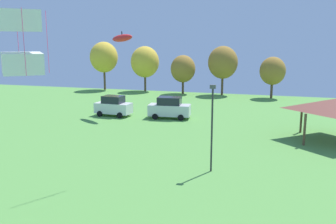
{
  "coord_description": "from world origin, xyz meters",
  "views": [
    {
      "loc": [
        4.71,
        2.11,
        8.12
      ],
      "look_at": [
        0.7,
        15.25,
        5.45
      ],
      "focal_mm": 38.0,
      "sensor_mm": 36.0,
      "label": 1
    }
  ],
  "objects_px": {
    "light_post_1": "(212,123)",
    "treeline_tree_0": "(104,57)",
    "parked_car_second_from_left": "(169,108)",
    "treeline_tree_2": "(183,69)",
    "treeline_tree_3": "(223,63)",
    "treeline_tree_4": "(273,71)",
    "kite_flying_7": "(122,38)",
    "park_pavilion": "(335,105)",
    "kite_flying_1": "(21,42)",
    "treeline_tree_1": "(145,62)",
    "parked_car_leftmost": "(113,106)"
  },
  "relations": [
    {
      "from": "light_post_1",
      "to": "treeline_tree_0",
      "type": "bearing_deg",
      "value": 125.84
    },
    {
      "from": "light_post_1",
      "to": "treeline_tree_2",
      "type": "xyz_separation_m",
      "value": [
        -10.77,
        34.14,
        0.84
      ]
    },
    {
      "from": "parked_car_leftmost",
      "to": "parked_car_second_from_left",
      "type": "xyz_separation_m",
      "value": [
        6.46,
        0.56,
        0.03
      ]
    },
    {
      "from": "light_post_1",
      "to": "treeline_tree_1",
      "type": "distance_m",
      "value": 39.66
    },
    {
      "from": "parked_car_second_from_left",
      "to": "treeline_tree_3",
      "type": "height_order",
      "value": "treeline_tree_3"
    },
    {
      "from": "light_post_1",
      "to": "parked_car_second_from_left",
      "type": "bearing_deg",
      "value": 115.97
    },
    {
      "from": "treeline_tree_2",
      "to": "treeline_tree_1",
      "type": "bearing_deg",
      "value": 169.78
    },
    {
      "from": "treeline_tree_2",
      "to": "treeline_tree_4",
      "type": "height_order",
      "value": "treeline_tree_2"
    },
    {
      "from": "treeline_tree_4",
      "to": "treeline_tree_0",
      "type": "bearing_deg",
      "value": 176.76
    },
    {
      "from": "treeline_tree_0",
      "to": "parked_car_leftmost",
      "type": "bearing_deg",
      "value": -60.77
    },
    {
      "from": "kite_flying_1",
      "to": "treeline_tree_3",
      "type": "xyz_separation_m",
      "value": [
        0.21,
        46.01,
        -3.03
      ]
    },
    {
      "from": "parked_car_second_from_left",
      "to": "treeline_tree_1",
      "type": "bearing_deg",
      "value": 111.3
    },
    {
      "from": "kite_flying_7",
      "to": "treeline_tree_4",
      "type": "height_order",
      "value": "kite_flying_7"
    },
    {
      "from": "kite_flying_1",
      "to": "parked_car_second_from_left",
      "type": "xyz_separation_m",
      "value": [
        -2.65,
        26.35,
        -6.99
      ]
    },
    {
      "from": "kite_flying_1",
      "to": "kite_flying_7",
      "type": "relative_size",
      "value": 0.62
    },
    {
      "from": "treeline_tree_4",
      "to": "treeline_tree_3",
      "type": "bearing_deg",
      "value": 170.57
    },
    {
      "from": "parked_car_leftmost",
      "to": "parked_car_second_from_left",
      "type": "relative_size",
      "value": 0.89
    },
    {
      "from": "parked_car_second_from_left",
      "to": "treeline_tree_2",
      "type": "bearing_deg",
      "value": 94.37
    },
    {
      "from": "parked_car_second_from_left",
      "to": "treeline_tree_4",
      "type": "distance_m",
      "value": 21.35
    },
    {
      "from": "parked_car_leftmost",
      "to": "parked_car_second_from_left",
      "type": "distance_m",
      "value": 6.49
    },
    {
      "from": "light_post_1",
      "to": "treeline_tree_3",
      "type": "xyz_separation_m",
      "value": [
        -4.44,
        34.64,
        1.93
      ]
    },
    {
      "from": "kite_flying_7",
      "to": "treeline_tree_2",
      "type": "height_order",
      "value": "kite_flying_7"
    },
    {
      "from": "park_pavilion",
      "to": "treeline_tree_2",
      "type": "bearing_deg",
      "value": 129.01
    },
    {
      "from": "treeline_tree_3",
      "to": "treeline_tree_4",
      "type": "relative_size",
      "value": 1.25
    },
    {
      "from": "kite_flying_1",
      "to": "treeline_tree_4",
      "type": "bearing_deg",
      "value": 80.12
    },
    {
      "from": "kite_flying_7",
      "to": "treeline_tree_0",
      "type": "height_order",
      "value": "kite_flying_7"
    },
    {
      "from": "light_post_1",
      "to": "kite_flying_7",
      "type": "bearing_deg",
      "value": 130.21
    },
    {
      "from": "parked_car_second_from_left",
      "to": "treeline_tree_0",
      "type": "xyz_separation_m",
      "value": [
        -17.97,
        20.0,
        4.52
      ]
    },
    {
      "from": "park_pavilion",
      "to": "light_post_1",
      "type": "distance_m",
      "value": 13.38
    },
    {
      "from": "parked_car_leftmost",
      "to": "treeline_tree_4",
      "type": "bearing_deg",
      "value": 51.27
    },
    {
      "from": "treeline_tree_0",
      "to": "treeline_tree_3",
      "type": "bearing_deg",
      "value": -0.95
    },
    {
      "from": "park_pavilion",
      "to": "treeline_tree_3",
      "type": "xyz_separation_m",
      "value": [
        -12.99,
        24.34,
        2.05
      ]
    },
    {
      "from": "parked_car_leftmost",
      "to": "treeline_tree_4",
      "type": "xyz_separation_m",
      "value": [
        16.9,
        18.96,
        2.93
      ]
    },
    {
      "from": "parked_car_leftmost",
      "to": "park_pavilion",
      "type": "relative_size",
      "value": 0.66
    },
    {
      "from": "treeline_tree_2",
      "to": "treeline_tree_3",
      "type": "height_order",
      "value": "treeline_tree_3"
    },
    {
      "from": "parked_car_second_from_left",
      "to": "kite_flying_7",
      "type": "bearing_deg",
      "value": 172.04
    },
    {
      "from": "parked_car_second_from_left",
      "to": "treeline_tree_4",
      "type": "height_order",
      "value": "treeline_tree_4"
    },
    {
      "from": "treeline_tree_0",
      "to": "park_pavilion",
      "type": "bearing_deg",
      "value": -36.13
    },
    {
      "from": "parked_car_leftmost",
      "to": "treeline_tree_3",
      "type": "distance_m",
      "value": 22.62
    },
    {
      "from": "parked_car_leftmost",
      "to": "treeline_tree_0",
      "type": "relative_size",
      "value": 0.5
    },
    {
      "from": "treeline_tree_1",
      "to": "treeline_tree_4",
      "type": "distance_m",
      "value": 21.05
    },
    {
      "from": "treeline_tree_0",
      "to": "treeline_tree_3",
      "type": "xyz_separation_m",
      "value": [
        20.82,
        -0.35,
        -0.56
      ]
    },
    {
      "from": "kite_flying_1",
      "to": "parked_car_leftmost",
      "type": "distance_m",
      "value": 28.24
    },
    {
      "from": "park_pavilion",
      "to": "treeline_tree_2",
      "type": "xyz_separation_m",
      "value": [
        -19.31,
        23.84,
        0.96
      ]
    },
    {
      "from": "treeline_tree_2",
      "to": "treeline_tree_4",
      "type": "distance_m",
      "value": 13.93
    },
    {
      "from": "parked_car_second_from_left",
      "to": "treeline_tree_2",
      "type": "relative_size",
      "value": 0.75
    },
    {
      "from": "kite_flying_1",
      "to": "light_post_1",
      "type": "xyz_separation_m",
      "value": [
        4.65,
        11.37,
        -4.96
      ]
    },
    {
      "from": "kite_flying_7",
      "to": "treeline_tree_3",
      "type": "distance_m",
      "value": 21.48
    },
    {
      "from": "treeline_tree_0",
      "to": "treeline_tree_4",
      "type": "bearing_deg",
      "value": -3.24
    },
    {
      "from": "kite_flying_1",
      "to": "treeline_tree_1",
      "type": "height_order",
      "value": "kite_flying_1"
    }
  ]
}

